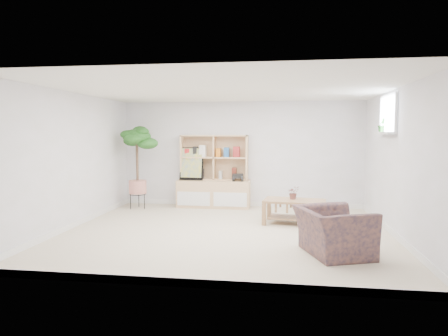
# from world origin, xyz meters

# --- Properties ---
(floor) EXTENTS (5.50, 5.00, 0.01)m
(floor) POSITION_xyz_m (0.00, 0.00, 0.00)
(floor) COLOR beige
(floor) RESTS_ON ground
(ceiling) EXTENTS (5.50, 5.00, 0.01)m
(ceiling) POSITION_xyz_m (0.00, 0.00, 2.40)
(ceiling) COLOR white
(ceiling) RESTS_ON walls
(walls) EXTENTS (5.51, 5.01, 2.40)m
(walls) POSITION_xyz_m (0.00, 0.00, 1.20)
(walls) COLOR silver
(walls) RESTS_ON floor
(baseboard) EXTENTS (5.50, 5.00, 0.10)m
(baseboard) POSITION_xyz_m (0.00, 0.00, 0.05)
(baseboard) COLOR white
(baseboard) RESTS_ON floor
(window) EXTENTS (0.10, 0.98, 0.68)m
(window) POSITION_xyz_m (2.73, 0.60, 2.00)
(window) COLOR silver
(window) RESTS_ON walls
(window_sill) EXTENTS (0.14, 1.00, 0.04)m
(window_sill) POSITION_xyz_m (2.67, 0.60, 1.68)
(window_sill) COLOR white
(window_sill) RESTS_ON walls
(storage_unit) EXTENTS (1.64, 0.55, 1.64)m
(storage_unit) POSITION_xyz_m (-0.59, 2.24, 0.82)
(storage_unit) COLOR #E1B178
(storage_unit) RESTS_ON floor
(poster) EXTENTS (0.55, 0.15, 0.75)m
(poster) POSITION_xyz_m (-1.10, 2.22, 0.99)
(poster) COLOR yellow
(poster) RESTS_ON storage_unit
(toy_truck) EXTENTS (0.38, 0.28, 0.18)m
(toy_truck) POSITION_xyz_m (-0.04, 2.16, 0.71)
(toy_truck) COLOR black
(toy_truck) RESTS_ON storage_unit
(coffee_table) EXTENTS (1.19, 0.76, 0.45)m
(coffee_table) POSITION_xyz_m (1.17, 0.76, 0.23)
(coffee_table) COLOR olive
(coffee_table) RESTS_ON floor
(table_plant) EXTENTS (0.26, 0.24, 0.24)m
(table_plant) POSITION_xyz_m (1.15, 0.85, 0.58)
(table_plant) COLOR #1C5F23
(table_plant) RESTS_ON coffee_table
(floor_tree) EXTENTS (0.84, 0.84, 1.85)m
(floor_tree) POSITION_xyz_m (-2.25, 1.85, 0.92)
(floor_tree) COLOR #164014
(floor_tree) RESTS_ON floor
(armchair) EXTENTS (1.14, 1.22, 0.74)m
(armchair) POSITION_xyz_m (1.63, -1.05, 0.37)
(armchair) COLOR #131B35
(armchair) RESTS_ON floor
(sill_plant) EXTENTS (0.16, 0.14, 0.25)m
(sill_plant) POSITION_xyz_m (2.67, 0.79, 1.83)
(sill_plant) COLOR #164014
(sill_plant) RESTS_ON window_sill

